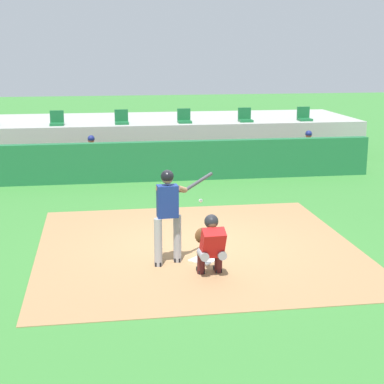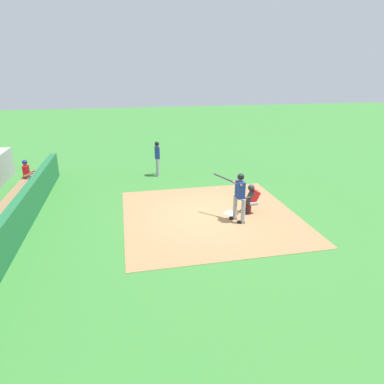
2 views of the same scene
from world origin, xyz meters
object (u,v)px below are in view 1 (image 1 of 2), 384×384
(stadium_seat_1, at_px, (57,121))
(stadium_seat_4, at_px, (245,118))
(catcher_crouched, at_px, (211,243))
(stadium_seat_2, at_px, (122,120))
(stadium_seat_3, at_px, (184,119))
(dugout_player_1, at_px, (309,150))
(batter_at_plate, at_px, (169,211))
(home_plate, at_px, (204,260))
(dugout_player_0, at_px, (92,156))
(stadium_seat_5, at_px, (304,117))

(stadium_seat_1, relative_size, stadium_seat_4, 1.00)
(catcher_crouched, distance_m, stadium_seat_1, 11.44)
(stadium_seat_2, relative_size, stadium_seat_3, 1.00)
(dugout_player_1, relative_size, stadium_seat_3, 2.71)
(catcher_crouched, bearing_deg, stadium_seat_3, 84.25)
(stadium_seat_2, bearing_deg, dugout_player_1, -18.69)
(stadium_seat_2, bearing_deg, catcher_crouched, -84.43)
(batter_at_plate, bearing_deg, stadium_seat_1, 104.13)
(stadium_seat_4, bearing_deg, stadium_seat_3, 180.00)
(home_plate, xyz_separation_m, dugout_player_1, (4.93, 8.14, 0.65))
(batter_at_plate, relative_size, stadium_seat_3, 3.76)
(stadium_seat_3, height_order, stadium_seat_4, same)
(stadium_seat_3, bearing_deg, home_plate, -96.08)
(dugout_player_1, distance_m, stadium_seat_1, 8.47)
(catcher_crouched, relative_size, dugout_player_0, 1.29)
(home_plate, relative_size, stadium_seat_1, 0.92)
(dugout_player_1, bearing_deg, dugout_player_0, 180.00)
(batter_at_plate, height_order, stadium_seat_3, stadium_seat_3)
(dugout_player_1, height_order, stadium_seat_3, stadium_seat_3)
(stadium_seat_2, height_order, stadium_seat_3, same)
(dugout_player_0, distance_m, stadium_seat_3, 3.89)
(dugout_player_1, xyz_separation_m, stadium_seat_5, (0.49, 2.03, 0.86))
(home_plate, height_order, stadium_seat_4, stadium_seat_4)
(batter_at_plate, height_order, stadium_seat_1, stadium_seat_1)
(catcher_crouched, bearing_deg, stadium_seat_5, 63.57)
(stadium_seat_1, xyz_separation_m, stadium_seat_2, (2.17, 0.00, 0.00))
(catcher_crouched, relative_size, stadium_seat_5, 3.49)
(home_plate, relative_size, batter_at_plate, 0.24)
(home_plate, distance_m, stadium_seat_2, 10.35)
(catcher_crouched, bearing_deg, stadium_seat_1, 106.47)
(home_plate, height_order, catcher_crouched, catcher_crouched)
(dugout_player_1, distance_m, stadium_seat_5, 2.26)
(stadium_seat_5, bearing_deg, dugout_player_0, -164.89)
(batter_at_plate, relative_size, stadium_seat_2, 3.76)
(dugout_player_0, xyz_separation_m, stadium_seat_1, (-1.13, 2.03, 0.86))
(home_plate, distance_m, catcher_crouched, 0.96)
(dugout_player_1, bearing_deg, stadium_seat_1, 166.03)
(home_plate, xyz_separation_m, stadium_seat_3, (1.08, 10.18, 1.51))
(batter_at_plate, xyz_separation_m, stadium_seat_2, (-0.41, 10.23, 0.50))
(dugout_player_1, bearing_deg, home_plate, -121.19)
(catcher_crouched, distance_m, stadium_seat_2, 11.02)
(dugout_player_1, relative_size, stadium_seat_5, 2.71)
(catcher_crouched, height_order, stadium_seat_2, stadium_seat_2)
(dugout_player_0, xyz_separation_m, dugout_player_1, (7.05, 0.00, 0.00))
(catcher_crouched, bearing_deg, home_plate, 88.71)
(home_plate, bearing_deg, dugout_player_0, 104.58)
(home_plate, height_order, stadium_seat_2, stadium_seat_2)
(batter_at_plate, bearing_deg, dugout_player_0, 100.00)
(stadium_seat_3, bearing_deg, batter_at_plate, -99.75)
(batter_at_plate, distance_m, stadium_seat_3, 10.39)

